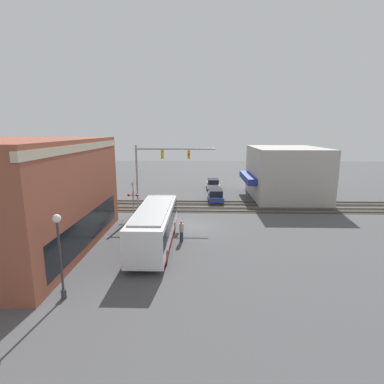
{
  "coord_description": "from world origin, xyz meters",
  "views": [
    {
      "loc": [
        -26.31,
        -0.64,
        8.76
      ],
      "look_at": [
        3.52,
        0.18,
        2.56
      ],
      "focal_mm": 28.0,
      "sensor_mm": 36.0,
      "label": 1
    }
  ],
  "objects_px": {
    "streetlamp": "(59,249)",
    "crossing_signal": "(133,195)",
    "city_bus": "(155,225)",
    "parked_car_blue": "(216,195)",
    "parked_car_white": "(213,184)",
    "pedestrian_near_bus": "(181,231)"
  },
  "relations": [
    {
      "from": "streetlamp",
      "to": "crossing_signal",
      "type": "bearing_deg",
      "value": -1.56
    },
    {
      "from": "crossing_signal",
      "to": "city_bus",
      "type": "bearing_deg",
      "value": -156.6
    },
    {
      "from": "parked_car_blue",
      "to": "parked_car_white",
      "type": "xyz_separation_m",
      "value": [
        8.04,
        0.0,
        -0.01
      ]
    },
    {
      "from": "crossing_signal",
      "to": "parked_car_blue",
      "type": "distance_m",
      "value": 11.55
    },
    {
      "from": "parked_car_white",
      "to": "pedestrian_near_bus",
      "type": "distance_m",
      "value": 22.39
    },
    {
      "from": "crossing_signal",
      "to": "pedestrian_near_bus",
      "type": "xyz_separation_m",
      "value": [
        -6.7,
        -5.31,
        -1.43
      ]
    },
    {
      "from": "crossing_signal",
      "to": "parked_car_blue",
      "type": "relative_size",
      "value": 0.8
    },
    {
      "from": "streetlamp",
      "to": "parked_car_blue",
      "type": "distance_m",
      "value": 24.41
    },
    {
      "from": "parked_car_blue",
      "to": "pedestrian_near_bus",
      "type": "height_order",
      "value": "pedestrian_near_bus"
    },
    {
      "from": "crossing_signal",
      "to": "parked_car_blue",
      "type": "height_order",
      "value": "crossing_signal"
    },
    {
      "from": "pedestrian_near_bus",
      "to": "parked_car_white",
      "type": "bearing_deg",
      "value": -8.8
    },
    {
      "from": "city_bus",
      "to": "parked_car_blue",
      "type": "distance_m",
      "value": 16.06
    },
    {
      "from": "crossing_signal",
      "to": "parked_car_white",
      "type": "distance_m",
      "value": 17.8
    },
    {
      "from": "crossing_signal",
      "to": "streetlamp",
      "type": "xyz_separation_m",
      "value": [
        -15.14,
        0.41,
        0.48
      ]
    },
    {
      "from": "city_bus",
      "to": "streetlamp",
      "type": "xyz_separation_m",
      "value": [
        -7.44,
        3.75,
        1.1
      ]
    },
    {
      "from": "pedestrian_near_bus",
      "to": "crossing_signal",
      "type": "bearing_deg",
      "value": 38.39
    },
    {
      "from": "crossing_signal",
      "to": "streetlamp",
      "type": "distance_m",
      "value": 15.16
    },
    {
      "from": "city_bus",
      "to": "pedestrian_near_bus",
      "type": "bearing_deg",
      "value": -63.05
    },
    {
      "from": "streetlamp",
      "to": "parked_car_blue",
      "type": "xyz_separation_m",
      "value": [
        22.53,
        -9.15,
        -2.07
      ]
    },
    {
      "from": "crossing_signal",
      "to": "streetlamp",
      "type": "bearing_deg",
      "value": 178.44
    },
    {
      "from": "city_bus",
      "to": "parked_car_white",
      "type": "distance_m",
      "value": 23.77
    },
    {
      "from": "streetlamp",
      "to": "pedestrian_near_bus",
      "type": "bearing_deg",
      "value": -34.14
    }
  ]
}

